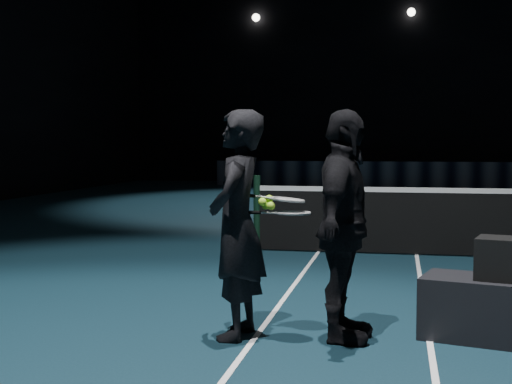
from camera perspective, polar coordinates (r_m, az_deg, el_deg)
net_post_left at (r=10.42m, az=0.07°, el=-1.68°), size 0.10×0.10×1.10m
player_a at (r=5.73m, az=-1.53°, el=-2.61°), size 0.47×0.69×1.84m
player_b at (r=5.68m, az=7.00°, el=-2.70°), size 0.55×1.12×1.84m
racket_lower at (r=5.68m, az=2.97°, el=-1.68°), size 0.70×0.28×0.03m
racket_upper at (r=5.71m, az=2.49°, el=-0.61°), size 0.71×0.32×0.10m
tennis_balls at (r=5.69m, az=1.01°, el=-0.94°), size 0.12×0.10×0.12m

